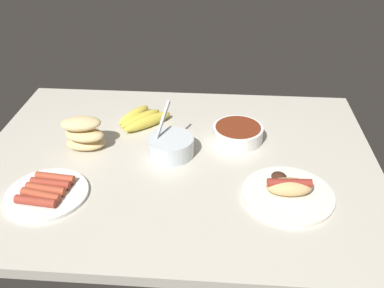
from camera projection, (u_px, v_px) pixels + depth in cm
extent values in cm
cube|color=beige|center=(177.00, 163.00, 129.87)|extent=(120.00, 90.00, 3.00)
ellipsoid|color=#E5C689|center=(86.00, 143.00, 133.04)|extent=(12.53, 7.95, 3.60)
ellipsoid|color=#E5C689|center=(84.00, 135.00, 130.36)|extent=(12.71, 8.28, 3.60)
ellipsoid|color=#E5C689|center=(81.00, 124.00, 128.84)|extent=(13.17, 9.20, 3.60)
cylinder|color=silver|center=(171.00, 146.00, 129.47)|extent=(13.90, 13.90, 5.85)
cylinder|color=beige|center=(171.00, 143.00, 128.83)|extent=(12.23, 12.23, 2.63)
cube|color=#B7B7BC|center=(161.00, 126.00, 127.89)|extent=(5.25, 10.24, 12.77)
cylinder|color=white|center=(238.00, 134.00, 136.69)|extent=(16.00, 16.00, 4.76)
cylinder|color=maroon|center=(238.00, 128.00, 135.62)|extent=(14.40, 14.40, 1.00)
cylinder|color=white|center=(288.00, 195.00, 113.95)|extent=(24.49, 24.49, 1.00)
ellipsoid|color=tan|center=(289.00, 187.00, 112.49)|extent=(12.40, 6.50, 4.40)
cylinder|color=maroon|center=(290.00, 183.00, 111.84)|extent=(11.64, 2.88, 2.40)
ellipsoid|color=#381E14|center=(279.00, 177.00, 117.36)|extent=(5.59, 5.27, 2.80)
ellipsoid|color=gold|center=(148.00, 121.00, 144.07)|extent=(16.18, 15.48, 3.90)
ellipsoid|color=gold|center=(141.00, 119.00, 146.05)|extent=(13.55, 14.85, 3.59)
ellipsoid|color=#E5D14C|center=(134.00, 115.00, 147.87)|extent=(10.74, 14.92, 3.83)
cylinder|color=white|center=(47.00, 194.00, 114.27)|extent=(22.01, 22.01, 1.00)
cylinder|color=#AD472D|center=(55.00, 178.00, 117.55)|extent=(11.11, 3.47, 2.32)
cylinder|color=#9E3828|center=(50.00, 183.00, 115.46)|extent=(11.09, 3.30, 2.32)
cylinder|color=#AD472D|center=(46.00, 189.00, 113.37)|extent=(11.15, 3.91, 2.32)
cylinder|color=#AD472D|center=(41.00, 195.00, 111.28)|extent=(11.17, 4.60, 2.32)
cylinder|color=#9E3828|center=(36.00, 201.00, 109.19)|extent=(11.11, 3.48, 2.32)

